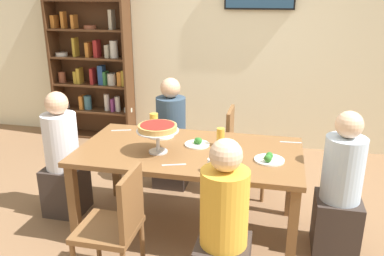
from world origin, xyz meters
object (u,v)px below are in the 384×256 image
at_px(diner_far_left, 171,141).
at_px(cutlery_knife_near, 174,165).
at_px(diner_head_east, 340,194).
at_px(diner_head_west, 63,163).
at_px(diner_near_right, 223,237).
at_px(bookshelf, 92,57).
at_px(cutlery_fork_near, 291,142).
at_px(chair_near_left, 117,223).
at_px(chair_far_right, 240,147).
at_px(cutlery_fork_far, 121,130).
at_px(water_glass_clear_near, 212,165).
at_px(deep_dish_pizza_stand, 158,129).
at_px(salad_plate_near_diner, 161,134).
at_px(beer_glass_amber_short, 221,137).
at_px(salad_plate_far_diner, 269,159).
at_px(salad_plate_spare, 197,143).
at_px(beer_glass_amber_tall, 154,122).
at_px(dining_table, 189,159).

xyz_separation_m(diner_far_left, cutlery_knife_near, (0.33, -1.11, 0.25)).
xyz_separation_m(diner_head_east, diner_head_west, (-2.36, 0.06, 0.00)).
distance_m(diner_near_right, cutlery_knife_near, 0.68).
bearing_deg(bookshelf, cutlery_fork_near, -32.56).
relative_size(chair_near_left, chair_far_right, 1.00).
bearing_deg(chair_near_left, chair_far_right, -22.90).
xyz_separation_m(bookshelf, cutlery_fork_far, (1.10, -1.70, -0.38)).
bearing_deg(water_glass_clear_near, deep_dish_pizza_stand, 151.05).
height_order(salad_plate_near_diner, water_glass_clear_near, water_glass_clear_near).
height_order(beer_glass_amber_short, water_glass_clear_near, beer_glass_amber_short).
relative_size(salad_plate_far_diner, cutlery_fork_near, 1.27).
relative_size(chair_near_left, salad_plate_spare, 4.17).
relative_size(salad_plate_spare, cutlery_knife_near, 1.16).
bearing_deg(beer_glass_amber_tall, salad_plate_far_diner, -25.21).
bearing_deg(salad_plate_far_diner, water_glass_clear_near, -144.82).
height_order(diner_far_left, chair_near_left, diner_far_left).
distance_m(diner_near_right, water_glass_clear_near, 0.52).
height_order(deep_dish_pizza_stand, salad_plate_far_diner, deep_dish_pizza_stand).
distance_m(salad_plate_spare, cutlery_knife_near, 0.44).
xyz_separation_m(deep_dish_pizza_stand, salad_plate_near_diner, (-0.09, 0.36, -0.17)).
bearing_deg(diner_head_west, bookshelf, 107.94).
bearing_deg(chair_far_right, bookshelf, -119.69).
bearing_deg(chair_near_left, bookshelf, 28.27).
bearing_deg(cutlery_knife_near, diner_head_east, -5.56).
height_order(dining_table, salad_plate_spare, salad_plate_spare).
xyz_separation_m(diner_near_right, salad_plate_near_diner, (-0.72, 1.03, 0.27)).
relative_size(dining_table, beer_glass_amber_tall, 11.60).
bearing_deg(diner_head_east, diner_far_left, -27.59).
distance_m(dining_table, diner_head_east, 1.20).
bearing_deg(diner_head_east, bookshelf, -34.20).
height_order(dining_table, beer_glass_amber_short, beer_glass_amber_short).
xyz_separation_m(deep_dish_pizza_stand, water_glass_clear_near, (0.48, -0.26, -0.14)).
bearing_deg(dining_table, water_glass_clear_near, -56.29).
height_order(chair_far_right, water_glass_clear_near, chair_far_right).
bearing_deg(diner_near_right, diner_head_west, 62.87).
relative_size(bookshelf, beer_glass_amber_tall, 14.26).
relative_size(dining_table, diner_far_left, 1.56).
distance_m(deep_dish_pizza_stand, salad_plate_far_diner, 0.89).
bearing_deg(diner_near_right, cutlery_fork_far, 45.82).
bearing_deg(cutlery_knife_near, bookshelf, 108.05).
bearing_deg(diner_head_east, salad_plate_far_diner, 7.42).
xyz_separation_m(dining_table, cutlery_knife_near, (-0.04, -0.33, 0.08)).
xyz_separation_m(salad_plate_far_diner, cutlery_knife_near, (-0.68, -0.23, -0.02)).
height_order(salad_plate_far_diner, cutlery_knife_near, salad_plate_far_diner).
bearing_deg(diner_head_west, cutlery_fork_far, 31.41).
xyz_separation_m(bookshelf, deep_dish_pizza_stand, (1.59, -2.12, -0.19)).
distance_m(bookshelf, salad_plate_near_diner, 2.34).
bearing_deg(diner_near_right, beer_glass_amber_short, 10.50).
xyz_separation_m(dining_table, chair_far_right, (0.34, 0.78, -0.17)).
relative_size(bookshelf, water_glass_clear_near, 22.51).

